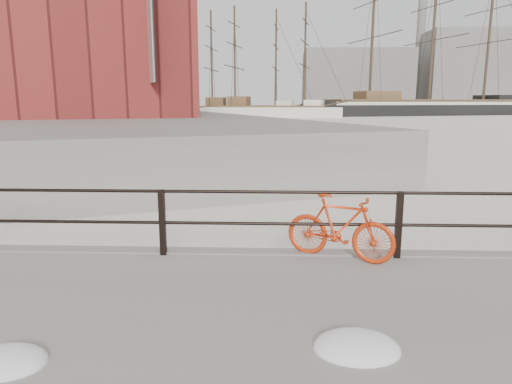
% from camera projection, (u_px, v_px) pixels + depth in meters
% --- Properties ---
extents(far_quay, '(78.44, 148.07, 1.80)m').
position_uv_depth(far_quay, '(74.00, 112.00, 78.79)').
color(far_quay, gray).
rests_on(far_quay, ground).
extents(bicycle, '(1.57, 0.88, 0.97)m').
position_uv_depth(bicycle, '(340.00, 227.00, 6.63)').
color(bicycle, red).
rests_on(bicycle, promenade).
extents(barque_black, '(60.07, 36.13, 32.51)m').
position_uv_depth(barque_black, '(427.00, 115.00, 89.18)').
color(barque_black, black).
rests_on(barque_black, ground).
extents(schooner_mid, '(28.09, 16.45, 19.17)m').
position_uv_depth(schooner_mid, '(269.00, 117.00, 77.63)').
color(schooner_mid, silver).
rests_on(schooner_mid, ground).
extents(schooner_left, '(25.48, 13.44, 18.61)m').
position_uv_depth(schooner_left, '(244.00, 117.00, 79.71)').
color(schooner_left, silver).
rests_on(schooner_left, ground).
extents(workboat_near, '(12.40, 4.88, 7.00)m').
position_uv_depth(workboat_near, '(43.00, 133.00, 39.42)').
color(workboat_near, black).
rests_on(workboat_near, ground).
extents(workboat_far, '(10.74, 6.11, 7.00)m').
position_uv_depth(workboat_far, '(61.00, 124.00, 53.76)').
color(workboat_far, black).
rests_on(workboat_far, ground).
extents(apartment_cream, '(24.16, 21.40, 21.20)m').
position_uv_depth(apartment_cream, '(51.00, 34.00, 66.65)').
color(apartment_cream, beige).
rests_on(apartment_cream, far_quay).
extents(apartment_grey, '(26.02, 22.15, 23.20)m').
position_uv_depth(apartment_grey, '(59.00, 44.00, 86.76)').
color(apartment_grey, '#9C9C97').
rests_on(apartment_grey, far_quay).
extents(apartment_brick, '(27.87, 22.90, 21.20)m').
position_uv_depth(apartment_brick, '(66.00, 60.00, 108.19)').
color(apartment_brick, brown).
rests_on(apartment_brick, far_quay).
extents(industrial_west, '(32.00, 18.00, 18.00)m').
position_uv_depth(industrial_west, '(356.00, 81.00, 141.56)').
color(industrial_west, gray).
rests_on(industrial_west, ground).
extents(industrial_mid, '(26.00, 20.00, 24.00)m').
position_uv_depth(industrial_mid, '(464.00, 71.00, 144.54)').
color(industrial_mid, gray).
rests_on(industrial_mid, ground).
extents(smokestack, '(2.80, 2.80, 44.00)m').
position_uv_depth(smokestack, '(420.00, 41.00, 147.99)').
color(smokestack, gray).
rests_on(smokestack, ground).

